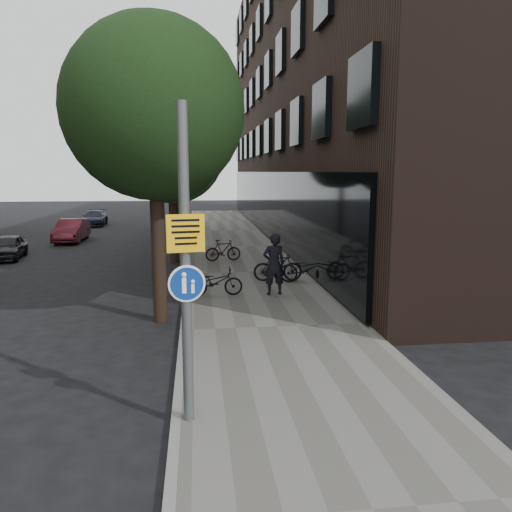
{
  "coord_description": "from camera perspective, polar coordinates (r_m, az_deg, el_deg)",
  "views": [
    {
      "loc": [
        -1.63,
        -8.12,
        3.81
      ],
      "look_at": [
        -0.36,
        2.49,
        2.0
      ],
      "focal_mm": 35.0,
      "sensor_mm": 36.0,
      "label": 1
    }
  ],
  "objects": [
    {
      "name": "ground",
      "position": [
        9.12,
        4.27,
        -15.12
      ],
      "size": [
        120.0,
        120.0,
        0.0
      ],
      "primitive_type": "plane",
      "color": "black",
      "rests_on": "ground"
    },
    {
      "name": "sidewalk",
      "position": [
        18.6,
        -0.86,
        -2.02
      ],
      "size": [
        4.5,
        60.0,
        0.12
      ],
      "primitive_type": "cube",
      "color": "#62605B",
      "rests_on": "ground"
    },
    {
      "name": "curb_edge",
      "position": [
        18.51,
        -7.81,
        -2.16
      ],
      "size": [
        0.15,
        60.0,
        0.13
      ],
      "primitive_type": "cube",
      "color": "slate",
      "rests_on": "ground"
    },
    {
      "name": "building_right_dark_brick",
      "position": [
        32.2,
        12.29,
        18.67
      ],
      "size": [
        12.0,
        40.0,
        18.0
      ],
      "primitive_type": "cube",
      "color": "black",
      "rests_on": "ground"
    },
    {
      "name": "street_tree_near",
      "position": [
        12.86,
        -11.18,
        15.23
      ],
      "size": [
        4.4,
        4.4,
        7.5
      ],
      "color": "black",
      "rests_on": "ground"
    },
    {
      "name": "street_tree_mid",
      "position": [
        21.32,
        -9.45,
        12.98
      ],
      "size": [
        5.0,
        5.0,
        7.8
      ],
      "color": "black",
      "rests_on": "ground"
    },
    {
      "name": "street_tree_far",
      "position": [
        30.3,
        -8.69,
        11.96
      ],
      "size": [
        5.0,
        5.0,
        7.8
      ],
      "color": "black",
      "rests_on": "ground"
    },
    {
      "name": "signpost",
      "position": [
        7.21,
        -8.05,
        -1.22
      ],
      "size": [
        0.54,
        0.15,
        4.64
      ],
      "rotation": [
        0.0,
        0.0,
        0.15
      ],
      "color": "#595B5E",
      "rests_on": "sidewalk"
    },
    {
      "name": "pedestrian",
      "position": [
        15.03,
        2.07,
        -0.93
      ],
      "size": [
        0.74,
        0.53,
        1.88
      ],
      "primitive_type": "imported",
      "rotation": [
        0.0,
        0.0,
        3.26
      ],
      "color": "black",
      "rests_on": "sidewalk"
    },
    {
      "name": "parked_bike_facade_near",
      "position": [
        16.79,
        5.81,
        -1.45
      ],
      "size": [
        1.94,
        1.12,
        0.96
      ],
      "primitive_type": "imported",
      "rotation": [
        0.0,
        0.0,
        1.29
      ],
      "color": "black",
      "rests_on": "sidewalk"
    },
    {
      "name": "parked_bike_facade_far",
      "position": [
        16.98,
        2.5,
        -1.23
      ],
      "size": [
        1.69,
        0.59,
        1.0
      ],
      "primitive_type": "imported",
      "rotation": [
        0.0,
        0.0,
        1.5
      ],
      "color": "black",
      "rests_on": "sidewalk"
    },
    {
      "name": "parked_bike_curb_near",
      "position": [
        15.05,
        -4.63,
        -2.96
      ],
      "size": [
        1.62,
        0.59,
        0.85
      ],
      "primitive_type": "imported",
      "rotation": [
        0.0,
        0.0,
        1.58
      ],
      "color": "black",
      "rests_on": "sidewalk"
    },
    {
      "name": "parked_bike_curb_far",
      "position": [
        20.86,
        -3.78,
        0.65
      ],
      "size": [
        1.54,
        0.63,
        0.9
      ],
      "primitive_type": "imported",
      "rotation": [
        0.0,
        0.0,
        1.71
      ],
      "color": "black",
      "rests_on": "sidewalk"
    },
    {
      "name": "parked_car_near",
      "position": [
        24.62,
        -26.53,
        0.93
      ],
      "size": [
        1.58,
        3.22,
        1.06
      ],
      "primitive_type": "imported",
      "rotation": [
        0.0,
        0.0,
        0.11
      ],
      "color": "black",
      "rests_on": "ground"
    },
    {
      "name": "parked_car_mid",
      "position": [
        29.31,
        -20.33,
        2.75
      ],
      "size": [
        1.31,
        3.75,
        1.23
      ],
      "primitive_type": "imported",
      "rotation": [
        0.0,
        0.0,
        -0.0
      ],
      "color": "#591924",
      "rests_on": "ground"
    },
    {
      "name": "parked_car_far",
      "position": [
        37.68,
        -17.94,
        4.16
      ],
      "size": [
        1.66,
        3.75,
        1.07
      ],
      "primitive_type": "imported",
      "rotation": [
        0.0,
        0.0,
        0.04
      ],
      "color": "#1B1F30",
      "rests_on": "ground"
    }
  ]
}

